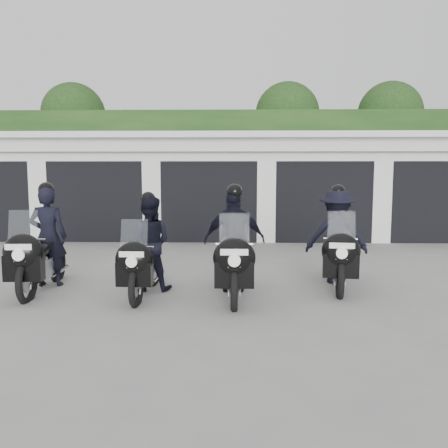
{
  "coord_description": "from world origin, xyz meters",
  "views": [
    {
      "loc": [
        0.71,
        -7.33,
        1.99
      ],
      "look_at": [
        0.52,
        0.74,
        1.05
      ],
      "focal_mm": 38.0,
      "sensor_mm": 36.0,
      "label": 1
    }
  ],
  "objects_px": {
    "police_bike_c": "(234,247)",
    "police_bike_d": "(337,241)",
    "police_bike_a": "(42,246)",
    "police_bike_b": "(147,249)"
  },
  "relations": [
    {
      "from": "police_bike_c",
      "to": "police_bike_d",
      "type": "bearing_deg",
      "value": 20.59
    },
    {
      "from": "police_bike_c",
      "to": "police_bike_d",
      "type": "height_order",
      "value": "police_bike_c"
    },
    {
      "from": "police_bike_c",
      "to": "police_bike_a",
      "type": "bearing_deg",
      "value": 176.32
    },
    {
      "from": "police_bike_a",
      "to": "police_bike_d",
      "type": "height_order",
      "value": "police_bike_a"
    },
    {
      "from": "police_bike_c",
      "to": "police_bike_d",
      "type": "distance_m",
      "value": 1.88
    },
    {
      "from": "police_bike_b",
      "to": "police_bike_d",
      "type": "bearing_deg",
      "value": 12.66
    },
    {
      "from": "police_bike_a",
      "to": "police_bike_c",
      "type": "xyz_separation_m",
      "value": [
        3.16,
        -0.2,
        0.04
      ]
    },
    {
      "from": "police_bike_d",
      "to": "police_bike_b",
      "type": "bearing_deg",
      "value": -161.19
    },
    {
      "from": "police_bike_b",
      "to": "police_bike_a",
      "type": "bearing_deg",
      "value": 177.78
    },
    {
      "from": "police_bike_a",
      "to": "police_bike_c",
      "type": "height_order",
      "value": "police_bike_a"
    }
  ]
}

